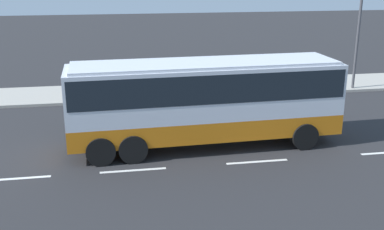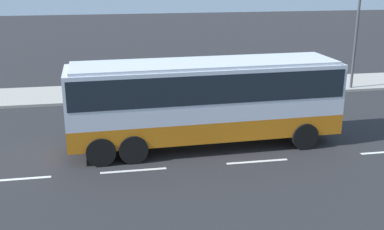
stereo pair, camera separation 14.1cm
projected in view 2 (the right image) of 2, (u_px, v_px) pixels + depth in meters
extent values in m
plane|color=#28282B|center=(184.00, 141.00, 20.04)|extent=(120.00, 120.00, 0.00)
cube|color=#A8A399|center=(161.00, 91.00, 27.94)|extent=(80.00, 4.00, 0.15)
cube|color=white|center=(16.00, 179.00, 16.36)|extent=(2.40, 0.16, 0.01)
cube|color=white|center=(134.00, 171.00, 17.06)|extent=(2.40, 0.16, 0.01)
cube|color=white|center=(257.00, 161.00, 17.86)|extent=(2.40, 0.16, 0.01)
cube|color=orange|center=(205.00, 123.00, 19.22)|extent=(10.99, 2.91, 0.82)
cube|color=silver|center=(205.00, 90.00, 18.79)|extent=(10.99, 2.91, 2.04)
cube|color=black|center=(205.00, 82.00, 18.70)|extent=(10.77, 2.93, 1.12)
cube|color=black|center=(329.00, 81.00, 19.85)|extent=(0.20, 2.36, 1.63)
cube|color=silver|center=(205.00, 63.00, 18.47)|extent=(10.55, 2.74, 0.12)
cylinder|color=black|center=(281.00, 118.00, 21.27)|extent=(1.11, 0.34, 1.10)
cylinder|color=black|center=(304.00, 136.00, 18.97)|extent=(1.11, 0.34, 1.10)
cylinder|color=black|center=(128.00, 129.00, 19.87)|extent=(1.11, 0.34, 1.10)
cylinder|color=black|center=(133.00, 149.00, 17.58)|extent=(1.11, 0.34, 1.10)
cylinder|color=black|center=(99.00, 131.00, 19.63)|extent=(1.11, 0.34, 1.10)
cylinder|color=black|center=(101.00, 152.00, 17.33)|extent=(1.11, 0.34, 1.10)
cylinder|color=#38334C|center=(78.00, 90.00, 26.24)|extent=(0.14, 0.14, 0.82)
cylinder|color=#38334C|center=(79.00, 89.00, 26.38)|extent=(0.14, 0.14, 0.82)
cylinder|color=gold|center=(78.00, 77.00, 26.10)|extent=(0.32, 0.32, 0.61)
sphere|color=tan|center=(77.00, 70.00, 25.97)|extent=(0.22, 0.22, 0.22)
cylinder|color=#47474C|center=(357.00, 27.00, 27.31)|extent=(0.16, 0.16, 7.32)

